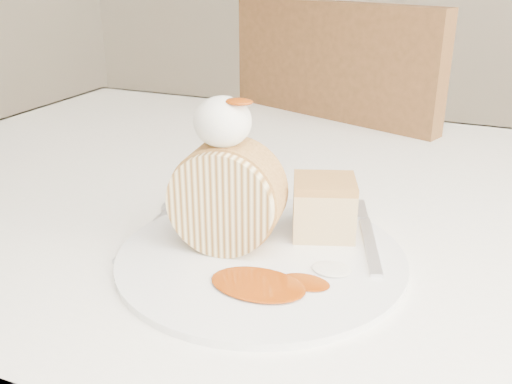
% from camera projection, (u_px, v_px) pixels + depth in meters
% --- Properties ---
extents(table, '(1.40, 0.90, 0.75)m').
position_uv_depth(table, '(323.00, 255.00, 0.79)').
color(table, white).
rests_on(table, ground).
extents(chair_far, '(0.58, 0.58, 0.97)m').
position_uv_depth(chair_far, '(355.00, 192.00, 1.29)').
color(chair_far, brown).
rests_on(chair_far, ground).
extents(plate, '(0.38, 0.38, 0.01)m').
position_uv_depth(plate, '(261.00, 257.00, 0.59)').
color(plate, white).
rests_on(plate, table).
extents(roulade_slice, '(0.12, 0.08, 0.11)m').
position_uv_depth(roulade_slice, '(227.00, 197.00, 0.59)').
color(roulade_slice, beige).
rests_on(roulade_slice, plate).
extents(cake_chunk, '(0.08, 0.08, 0.06)m').
position_uv_depth(cake_chunk, '(324.00, 210.00, 0.63)').
color(cake_chunk, tan).
rests_on(cake_chunk, plate).
extents(whipped_cream, '(0.06, 0.06, 0.05)m').
position_uv_depth(whipped_cream, '(223.00, 122.00, 0.56)').
color(whipped_cream, silver).
rests_on(whipped_cream, roulade_slice).
extents(caramel_drizzle, '(0.03, 0.02, 0.01)m').
position_uv_depth(caramel_drizzle, '(239.00, 95.00, 0.54)').
color(caramel_drizzle, '#8A3205').
rests_on(caramel_drizzle, whipped_cream).
extents(caramel_pool, '(0.11, 0.09, 0.00)m').
position_uv_depth(caramel_pool, '(258.00, 284.00, 0.53)').
color(caramel_pool, '#8A3205').
rests_on(caramel_pool, plate).
extents(fork, '(0.08, 0.18, 0.00)m').
position_uv_depth(fork, '(370.00, 245.00, 0.61)').
color(fork, silver).
rests_on(fork, plate).
extents(spoon, '(0.05, 0.16, 0.00)m').
position_uv_depth(spoon, '(145.00, 235.00, 0.65)').
color(spoon, silver).
rests_on(spoon, table).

